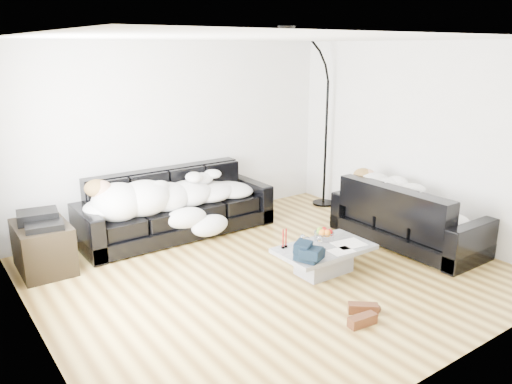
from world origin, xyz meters
TOP-DOWN VIEW (x-y plane):
  - ground at (0.00, 0.00)m, footprint 5.00×5.00m
  - wall_back at (0.00, 2.25)m, footprint 5.00×0.02m
  - wall_left at (-2.50, 0.00)m, footprint 0.02×4.50m
  - wall_right at (2.50, 0.00)m, footprint 0.02×4.50m
  - ceiling at (0.00, 0.00)m, footprint 5.00×5.00m
  - sofa_back at (-0.31, 1.75)m, footprint 2.67×0.92m
  - sofa_right at (2.02, -0.32)m, footprint 0.86×2.01m
  - sleeper_back at (-0.31, 1.70)m, footprint 2.26×0.78m
  - sleeper_right at (2.02, -0.32)m, footprint 0.73×1.72m
  - teal_cushion at (1.96, 0.30)m, footprint 0.42×0.38m
  - coffee_table at (0.49, -0.36)m, footprint 1.11×0.65m
  - fruit_bowl at (0.64, -0.20)m, footprint 0.25×0.25m
  - wine_glass_a at (0.26, -0.24)m, footprint 0.09×0.09m
  - wine_glass_b at (0.21, -0.37)m, footprint 0.09×0.09m
  - wine_glass_c at (0.40, -0.38)m, footprint 0.08×0.08m
  - candle_left at (0.07, -0.12)m, footprint 0.05×0.05m
  - candle_right at (0.12, -0.11)m, footprint 0.04×0.04m
  - newspaper_a at (0.77, -0.47)m, footprint 0.39×0.32m
  - newspaper_b at (0.55, -0.57)m, footprint 0.29×0.22m
  - navy_jacket at (0.06, -0.57)m, footprint 0.42×0.40m
  - shoes at (0.08, -1.35)m, footprint 0.58×0.49m
  - av_cabinet at (-2.11, 1.60)m, footprint 0.58×0.83m
  - stereo at (-2.11, 1.60)m, footprint 0.49×0.41m
  - floor_lamp at (2.29, 1.58)m, footprint 0.90×0.38m

SIDE VIEW (x-z plane):
  - ground at x=0.00m, z-range 0.00..0.00m
  - shoes at x=0.08m, z-range 0.00..0.11m
  - coffee_table at x=0.49m, z-range 0.00..0.32m
  - av_cabinet at x=-2.11m, z-range 0.00..0.57m
  - newspaper_b at x=0.55m, z-range 0.33..0.33m
  - newspaper_a at x=0.77m, z-range 0.33..0.33m
  - fruit_bowl at x=0.64m, z-range 0.32..0.47m
  - wine_glass_c at x=0.40m, z-range 0.32..0.48m
  - wine_glass_a at x=0.26m, z-range 0.32..0.48m
  - sofa_right at x=2.02m, z-range 0.00..0.81m
  - wine_glass_b at x=0.21m, z-range 0.32..0.51m
  - candle_right at x=0.12m, z-range 0.32..0.54m
  - candle_left at x=0.07m, z-range 0.32..0.54m
  - sofa_back at x=-0.31m, z-range 0.00..0.87m
  - navy_jacket at x=0.06m, z-range 0.40..0.57m
  - sleeper_right at x=2.02m, z-range 0.42..0.84m
  - stereo at x=-2.11m, z-range 0.57..0.70m
  - sleeper_back at x=-0.31m, z-range 0.42..0.87m
  - teal_cushion at x=1.96m, z-range 0.62..0.82m
  - floor_lamp at x=2.29m, z-range 0.00..2.46m
  - wall_back at x=0.00m, z-range 0.00..2.60m
  - wall_left at x=-2.50m, z-range 0.00..2.60m
  - wall_right at x=2.50m, z-range 0.00..2.60m
  - ceiling at x=0.00m, z-range 2.60..2.60m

